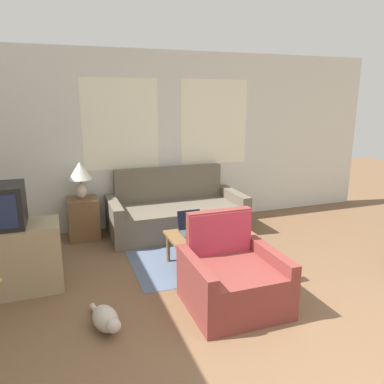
{
  "coord_description": "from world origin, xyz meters",
  "views": [
    {
      "loc": [
        -1.69,
        -1.66,
        1.92
      ],
      "look_at": [
        -0.13,
        2.72,
        0.75
      ],
      "focal_mm": 35.0,
      "sensor_mm": 36.0,
      "label": 1
    }
  ],
  "objects_px": {
    "couch": "(176,214)",
    "cat_black": "(106,319)",
    "cup_yellow": "(242,226)",
    "coffee_table": "(211,237)",
    "laptop": "(192,228)",
    "table_lamp": "(80,174)",
    "cup_navy": "(227,233)",
    "armchair": "(231,279)"
  },
  "relations": [
    {
      "from": "couch",
      "to": "coffee_table",
      "type": "height_order",
      "value": "couch"
    },
    {
      "from": "couch",
      "to": "laptop",
      "type": "distance_m",
      "value": 1.16
    },
    {
      "from": "laptop",
      "to": "cup_yellow",
      "type": "relative_size",
      "value": 2.89
    },
    {
      "from": "coffee_table",
      "to": "armchair",
      "type": "bearing_deg",
      "value": -99.54
    },
    {
      "from": "armchair",
      "to": "cup_navy",
      "type": "xyz_separation_m",
      "value": [
        0.28,
        0.7,
        0.19
      ]
    },
    {
      "from": "cup_navy",
      "to": "cup_yellow",
      "type": "height_order",
      "value": "cup_navy"
    },
    {
      "from": "cat_black",
      "to": "armchair",
      "type": "bearing_deg",
      "value": 77.83
    },
    {
      "from": "laptop",
      "to": "cat_black",
      "type": "distance_m",
      "value": 1.57
    },
    {
      "from": "couch",
      "to": "cat_black",
      "type": "relative_size",
      "value": 3.31
    },
    {
      "from": "table_lamp",
      "to": "coffee_table",
      "type": "bearing_deg",
      "value": -46.53
    },
    {
      "from": "table_lamp",
      "to": "armchair",
      "type": "bearing_deg",
      "value": -62.41
    },
    {
      "from": "couch",
      "to": "cup_navy",
      "type": "relative_size",
      "value": 17.99
    },
    {
      "from": "cup_navy",
      "to": "cat_black",
      "type": "height_order",
      "value": "cup_navy"
    },
    {
      "from": "coffee_table",
      "to": "cup_yellow",
      "type": "bearing_deg",
      "value": 0.93
    },
    {
      "from": "cup_yellow",
      "to": "coffee_table",
      "type": "bearing_deg",
      "value": -179.07
    },
    {
      "from": "cup_navy",
      "to": "cat_black",
      "type": "relative_size",
      "value": 0.18
    },
    {
      "from": "couch",
      "to": "coffee_table",
      "type": "bearing_deg",
      "value": -88.21
    },
    {
      "from": "table_lamp",
      "to": "coffee_table",
      "type": "height_order",
      "value": "table_lamp"
    },
    {
      "from": "coffee_table",
      "to": "cup_navy",
      "type": "height_order",
      "value": "cup_navy"
    },
    {
      "from": "table_lamp",
      "to": "cat_black",
      "type": "bearing_deg",
      "value": -89.7
    },
    {
      "from": "coffee_table",
      "to": "cat_black",
      "type": "bearing_deg",
      "value": -145.81
    },
    {
      "from": "table_lamp",
      "to": "cup_yellow",
      "type": "height_order",
      "value": "table_lamp"
    },
    {
      "from": "armchair",
      "to": "cup_yellow",
      "type": "bearing_deg",
      "value": 57.97
    },
    {
      "from": "cup_yellow",
      "to": "cup_navy",
      "type": "bearing_deg",
      "value": -146.33
    },
    {
      "from": "coffee_table",
      "to": "table_lamp",
      "type": "bearing_deg",
      "value": 133.47
    },
    {
      "from": "armchair",
      "to": "table_lamp",
      "type": "relative_size",
      "value": 1.69
    },
    {
      "from": "cup_navy",
      "to": "cat_black",
      "type": "bearing_deg",
      "value": -153.51
    },
    {
      "from": "armchair",
      "to": "cup_yellow",
      "type": "distance_m",
      "value": 1.05
    },
    {
      "from": "table_lamp",
      "to": "cat_black",
      "type": "height_order",
      "value": "table_lamp"
    },
    {
      "from": "couch",
      "to": "cat_black",
      "type": "height_order",
      "value": "couch"
    },
    {
      "from": "couch",
      "to": "cup_navy",
      "type": "bearing_deg",
      "value": -83.32
    },
    {
      "from": "couch",
      "to": "cat_black",
      "type": "xyz_separation_m",
      "value": [
        -1.29,
        -2.16,
        -0.16
      ]
    },
    {
      "from": "couch",
      "to": "laptop",
      "type": "xyz_separation_m",
      "value": [
        -0.15,
        -1.14,
        0.18
      ]
    },
    {
      "from": "armchair",
      "to": "laptop",
      "type": "relative_size",
      "value": 2.98
    },
    {
      "from": "cup_navy",
      "to": "couch",
      "type": "bearing_deg",
      "value": 96.68
    },
    {
      "from": "table_lamp",
      "to": "laptop",
      "type": "distance_m",
      "value": 1.8
    },
    {
      "from": "couch",
      "to": "laptop",
      "type": "relative_size",
      "value": 6.7
    },
    {
      "from": "cup_navy",
      "to": "cup_yellow",
      "type": "xyz_separation_m",
      "value": [
        0.27,
        0.18,
        -0.0
      ]
    },
    {
      "from": "coffee_table",
      "to": "laptop",
      "type": "height_order",
      "value": "laptop"
    },
    {
      "from": "laptop",
      "to": "cup_navy",
      "type": "height_order",
      "value": "laptop"
    },
    {
      "from": "laptop",
      "to": "cat_black",
      "type": "relative_size",
      "value": 0.49
    },
    {
      "from": "armchair",
      "to": "laptop",
      "type": "xyz_separation_m",
      "value": [
        -0.04,
        0.99,
        0.19
      ]
    }
  ]
}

